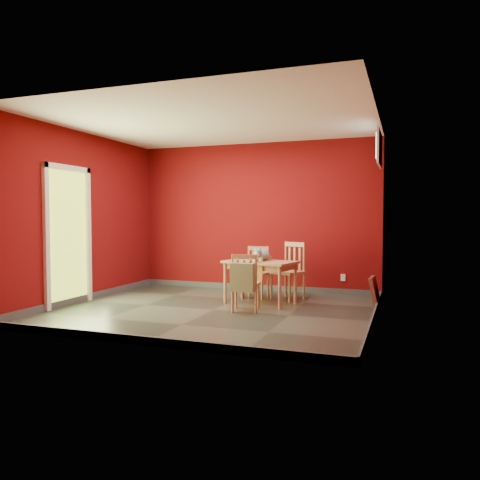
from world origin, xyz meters
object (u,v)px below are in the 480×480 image
(cat, at_px, (262,253))
(chair_far_left, at_px, (256,271))
(dining_table, at_px, (260,266))
(picture_frame, at_px, (375,292))
(chair_near, at_px, (245,282))
(tote_bag, at_px, (242,277))
(chair_far_right, at_px, (289,270))

(cat, bearing_deg, chair_far_left, 140.19)
(dining_table, xyz_separation_m, picture_frame, (1.70, 0.35, -0.36))
(chair_near, xyz_separation_m, cat, (0.03, 0.70, 0.36))
(dining_table, distance_m, chair_near, 0.66)
(chair_near, bearing_deg, dining_table, 88.12)
(chair_far_left, height_order, tote_bag, chair_far_left)
(chair_near, height_order, tote_bag, chair_near)
(chair_near, bearing_deg, chair_far_left, 100.42)
(picture_frame, bearing_deg, tote_bag, -144.82)
(dining_table, bearing_deg, picture_frame, 11.58)
(cat, height_order, picture_frame, cat)
(dining_table, height_order, tote_bag, tote_bag)
(dining_table, distance_m, cat, 0.21)
(chair_far_left, height_order, chair_far_right, chair_far_right)
(chair_far_right, distance_m, cat, 0.66)
(chair_far_right, bearing_deg, picture_frame, -8.16)
(cat, distance_m, picture_frame, 1.80)
(cat, xyz_separation_m, picture_frame, (1.69, 0.29, -0.56))
(tote_bag, bearing_deg, chair_far_left, 99.95)
(cat, bearing_deg, chair_near, -69.43)
(dining_table, bearing_deg, chair_far_right, 58.40)
(chair_near, height_order, cat, cat)
(dining_table, xyz_separation_m, chair_near, (-0.02, -0.64, -0.16))
(chair_near, relative_size, picture_frame, 1.81)
(chair_far_left, xyz_separation_m, chair_near, (0.22, -1.18, -0.01))
(chair_far_left, distance_m, picture_frame, 1.96)
(tote_bag, distance_m, picture_frame, 2.09)
(chair_far_left, relative_size, picture_frame, 1.86)
(dining_table, distance_m, chair_far_left, 0.61)
(chair_far_right, xyz_separation_m, chair_near, (-0.36, -1.19, -0.06))
(tote_bag, distance_m, cat, 0.95)
(chair_far_right, height_order, chair_near, chair_far_right)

